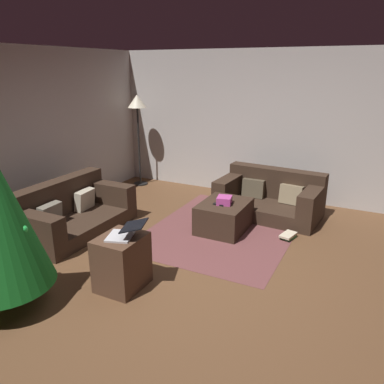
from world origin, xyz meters
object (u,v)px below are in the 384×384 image
at_px(corner_lamp, 137,109).
at_px(book_stack, 288,236).
at_px(side_table, 122,262).
at_px(laptop, 125,232).
at_px(couch_right, 271,198).
at_px(ottoman, 224,216).
at_px(tv_remote, 219,204).
at_px(couch_left, 70,213).
at_px(gift_box, 224,200).

bearing_deg(corner_lamp, book_stack, -110.38).
relative_size(side_table, laptop, 1.24).
height_order(couch_right, laptop, laptop).
xyz_separation_m(couch_right, laptop, (-2.83, 0.78, 0.37)).
height_order(ottoman, tv_remote, tv_remote).
bearing_deg(side_table, book_stack, -33.21).
bearing_deg(book_stack, couch_left, 111.45).
bearing_deg(couch_right, side_table, 77.57).
xyz_separation_m(couch_left, ottoman, (1.03, -1.99, -0.07)).
height_order(gift_box, book_stack, gift_box).
height_order(couch_left, gift_box, couch_left).
bearing_deg(corner_lamp, side_table, -148.74).
height_order(couch_right, side_table, couch_right).
bearing_deg(gift_box, ottoman, 19.64).
bearing_deg(gift_box, book_stack, -80.35).
distance_m(tv_remote, side_table, 1.83).
xyz_separation_m(couch_left, book_stack, (1.15, -2.92, -0.24)).
bearing_deg(couch_left, book_stack, 111.59).
distance_m(side_table, laptop, 0.36).
xyz_separation_m(ottoman, side_table, (-1.92, 0.40, 0.09)).
bearing_deg(couch_right, book_stack, 125.26).
bearing_deg(ottoman, gift_box, -160.36).
bearing_deg(couch_left, couch_right, 129.15).
relative_size(ottoman, tv_remote, 5.15).
bearing_deg(gift_box, couch_left, 116.32).
bearing_deg(side_table, laptop, -71.09).
bearing_deg(book_stack, gift_box, 99.65).
relative_size(couch_right, side_table, 2.79).
distance_m(couch_right, ottoman, 1.03).
relative_size(ottoman, side_table, 1.39).
xyz_separation_m(couch_left, laptop, (-0.87, -1.64, 0.38)).
distance_m(couch_right, corner_lamp, 3.11).
bearing_deg(laptop, gift_box, -11.04).
bearing_deg(couch_left, corner_lamp, -170.38).
relative_size(book_stack, corner_lamp, 0.17).
bearing_deg(side_table, ottoman, -11.87).
height_order(side_table, book_stack, side_table).
relative_size(couch_right, book_stack, 5.48).
distance_m(couch_right, gift_box, 1.08).
height_order(laptop, book_stack, laptop).
relative_size(tv_remote, corner_lamp, 0.09).
xyz_separation_m(ottoman, laptop, (-1.90, 0.35, 0.44)).
bearing_deg(corner_lamp, ottoman, -119.42).
xyz_separation_m(laptop, book_stack, (2.02, -1.28, -0.61)).
relative_size(couch_left, couch_right, 1.05).
height_order(book_stack, corner_lamp, corner_lamp).
xyz_separation_m(couch_right, ottoman, (-0.93, 0.43, -0.07)).
bearing_deg(laptop, couch_left, 62.09).
height_order(ottoman, side_table, side_table).
bearing_deg(book_stack, ottoman, 97.01).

